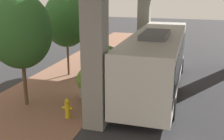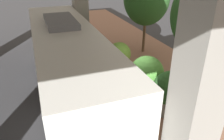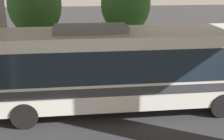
# 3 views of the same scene
# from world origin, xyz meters

# --- Properties ---
(ground_plane) EXTENTS (80.00, 80.00, 0.00)m
(ground_plane) POSITION_xyz_m (0.00, 0.00, 0.00)
(ground_plane) COLOR #2D2D30
(ground_plane) RESTS_ON ground
(sidewalk_strip) EXTENTS (6.00, 40.00, 0.02)m
(sidewalk_strip) POSITION_xyz_m (-3.00, 0.00, 0.01)
(sidewalk_strip) COLOR #845B47
(sidewalk_strip) RESTS_ON ground
(bus) EXTENTS (2.77, 11.26, 3.55)m
(bus) POSITION_xyz_m (2.36, -0.43, 1.92)
(bus) COLOR silver
(bus) RESTS_ON ground
(fire_hydrant) EXTENTS (0.51, 0.24, 0.95)m
(fire_hydrant) POSITION_xyz_m (-1.00, -5.31, 0.48)
(fire_hydrant) COLOR gold
(fire_hydrant) RESTS_ON ground
(planter_front) EXTENTS (1.39, 1.39, 1.65)m
(planter_front) POSITION_xyz_m (-1.00, -2.50, 0.80)
(planter_front) COLOR gray
(planter_front) RESTS_ON ground
(planter_middle) EXTENTS (1.51, 1.51, 1.90)m
(planter_middle) POSITION_xyz_m (-1.41, 2.23, 0.96)
(planter_middle) COLOR gray
(planter_middle) RESTS_ON ground
(planter_back) EXTENTS (1.63, 1.63, 1.99)m
(planter_back) POSITION_xyz_m (-1.14, 0.65, 1.00)
(planter_back) COLOR gray
(planter_back) RESTS_ON ground
(street_tree_near) EXTENTS (2.95, 2.95, 5.51)m
(street_tree_near) POSITION_xyz_m (-3.76, 0.80, 3.74)
(street_tree_near) COLOR brown
(street_tree_near) RESTS_ON ground
(street_tree_far) EXTENTS (3.04, 3.04, 5.60)m
(street_tree_far) POSITION_xyz_m (-3.68, -4.48, 3.77)
(street_tree_far) COLOR brown
(street_tree_far) RESTS_ON ground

